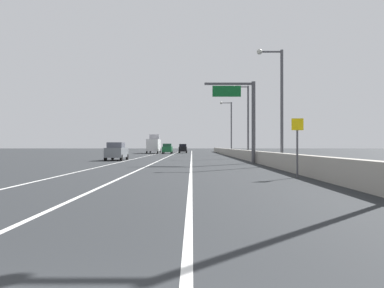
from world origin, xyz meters
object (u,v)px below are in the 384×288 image
(lamp_post_right_fourth, at_px, (231,124))
(car_gray_2, at_px, (118,151))
(lamp_post_right_second, at_px, (280,98))
(lamp_post_right_third, at_px, (248,116))
(speed_advisory_sign, at_px, (299,143))
(car_black_1, at_px, (184,148))
(overhead_sign_gantry, at_px, (247,112))
(box_truck, at_px, (155,145))
(car_green_0, at_px, (169,149))

(lamp_post_right_fourth, bearing_deg, car_gray_2, -121.34)
(lamp_post_right_fourth, relative_size, car_gray_2, 2.13)
(lamp_post_right_second, relative_size, lamp_post_right_third, 1.00)
(speed_advisory_sign, height_order, lamp_post_right_third, lamp_post_right_third)
(car_gray_2, bearing_deg, lamp_post_right_second, -36.54)
(lamp_post_right_second, height_order, car_black_1, lamp_post_right_second)
(overhead_sign_gantry, relative_size, lamp_post_right_fourth, 0.80)
(lamp_post_right_fourth, bearing_deg, box_truck, 135.93)
(overhead_sign_gantry, xyz_separation_m, speed_advisory_sign, (0.44, -15.32, -2.96))
(lamp_post_right_fourth, height_order, car_gray_2, lamp_post_right_fourth)
(lamp_post_right_fourth, relative_size, box_truck, 1.08)
(overhead_sign_gantry, bearing_deg, car_black_1, 98.02)
(overhead_sign_gantry, xyz_separation_m, car_gray_2, (-13.26, 7.19, -3.74))
(lamp_post_right_third, bearing_deg, car_gray_2, -156.45)
(lamp_post_right_third, height_order, car_gray_2, lamp_post_right_third)
(lamp_post_right_second, xyz_separation_m, lamp_post_right_third, (-0.01, 18.03, 0.00))
(lamp_post_right_third, distance_m, car_gray_2, 17.29)
(overhead_sign_gantry, bearing_deg, car_green_0, 103.26)
(speed_advisory_sign, distance_m, car_green_0, 58.38)
(lamp_post_right_fourth, bearing_deg, lamp_post_right_second, -89.56)
(lamp_post_right_fourth, bearing_deg, car_black_1, 116.82)
(car_gray_2, bearing_deg, car_black_1, 81.40)
(speed_advisory_sign, height_order, car_black_1, speed_advisory_sign)
(speed_advisory_sign, xyz_separation_m, lamp_post_right_third, (1.61, 29.18, 3.68))
(car_green_0, xyz_separation_m, car_black_1, (3.01, 6.98, -0.01))
(lamp_post_right_third, xyz_separation_m, box_truck, (-15.18, 32.47, -3.59))
(lamp_post_right_fourth, bearing_deg, overhead_sign_gantry, -93.20)
(car_green_0, relative_size, car_gray_2, 0.93)
(box_truck, bearing_deg, car_black_1, 24.15)
(speed_advisory_sign, bearing_deg, box_truck, 102.41)
(speed_advisory_sign, distance_m, lamp_post_right_second, 11.85)
(overhead_sign_gantry, distance_m, lamp_post_right_third, 14.04)
(speed_advisory_sign, relative_size, lamp_post_right_second, 0.32)
(car_gray_2, bearing_deg, overhead_sign_gantry, -28.47)
(box_truck, bearing_deg, speed_advisory_sign, -77.59)
(car_black_1, height_order, car_gray_2, car_black_1)
(lamp_post_right_third, xyz_separation_m, car_green_0, (-11.98, 28.27, -4.43))
(lamp_post_right_third, bearing_deg, lamp_post_right_second, -89.97)
(lamp_post_right_second, height_order, lamp_post_right_fourth, same)
(car_gray_2, relative_size, box_truck, 0.51)
(speed_advisory_sign, bearing_deg, car_green_0, 100.23)
(speed_advisory_sign, relative_size, car_green_0, 0.73)
(lamp_post_right_fourth, distance_m, car_gray_2, 29.27)
(car_black_1, bearing_deg, overhead_sign_gantry, -81.98)
(box_truck, bearing_deg, car_gray_2, -90.21)
(lamp_post_right_third, xyz_separation_m, car_gray_2, (-15.32, -6.68, -4.46))
(car_black_1, bearing_deg, car_gray_2, -98.60)
(lamp_post_right_second, distance_m, car_gray_2, 19.59)
(lamp_post_right_second, bearing_deg, car_gray_2, 143.46)
(overhead_sign_gantry, relative_size, lamp_post_right_second, 0.80)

